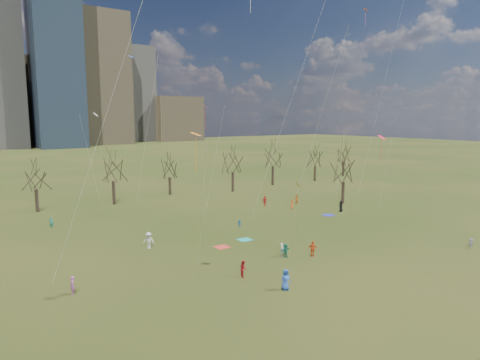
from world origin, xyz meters
TOP-DOWN VIEW (x-y plane):
  - ground at (0.00, 0.00)m, footprint 500.00×500.00m
  - downtown_skyline at (-2.43, 210.64)m, footprint 212.50×78.00m
  - bare_tree_row at (-0.09, 37.22)m, footprint 113.04×29.80m
  - blanket_teal at (-1.10, 9.42)m, footprint 1.60×1.50m
  - blanket_navy at (17.19, 12.96)m, footprint 1.60×1.50m
  - blanket_crimson at (-4.98, 8.45)m, footprint 1.60×1.50m
  - person_0 at (-7.10, -5.13)m, footprint 1.02×0.78m
  - person_1 at (-1.60, 1.82)m, footprint 0.68×0.66m
  - person_2 at (-8.31, -0.50)m, footprint 0.87×0.95m
  - person_3 at (18.08, -8.17)m, footprint 0.89×0.88m
  - person_4 at (1.18, 0.00)m, footprint 1.02×1.01m
  - person_5 at (-1.31, 1.57)m, footprint 1.41×0.50m
  - person_6 at (20.66, 13.58)m, footprint 0.86×1.00m
  - person_7 at (-22.51, 4.44)m, footprint 0.51×0.65m
  - person_8 at (1.83, 14.71)m, footprint 0.65×0.64m
  - person_9 at (-12.12, 12.83)m, footprint 1.40×1.33m
  - person_10 at (13.32, 23.83)m, footprint 1.07×0.51m
  - person_12 at (15.88, 19.82)m, footprint 0.70×0.80m
  - person_13 at (-19.30, 29.02)m, footprint 0.63×0.63m
  - person_14 at (18.98, 22.24)m, footprint 1.03×0.95m
  - kites_airborne at (2.03, 10.75)m, footprint 63.46×46.43m

SIDE VIEW (x-z plane):
  - ground at x=0.00m, z-range 0.00..0.00m
  - blanket_teal at x=-1.10m, z-range 0.00..0.03m
  - blanket_navy at x=17.19m, z-range 0.00..0.03m
  - blanket_crimson at x=-4.98m, z-range 0.00..0.03m
  - person_8 at x=1.83m, z-range 0.00..1.06m
  - person_3 at x=18.08m, z-range 0.00..1.23m
  - person_12 at x=15.88m, z-range 0.00..1.38m
  - person_13 at x=-19.30m, z-range 0.00..1.47m
  - person_5 at x=-1.31m, z-range 0.00..1.49m
  - person_1 at x=-1.60m, z-range 0.00..1.57m
  - person_2 at x=-8.31m, z-range 0.00..1.58m
  - person_7 at x=-22.51m, z-range 0.00..1.58m
  - person_14 at x=18.98m, z-range 0.00..1.71m
  - person_4 at x=1.18m, z-range 0.00..1.72m
  - person_6 at x=20.66m, z-range 0.00..1.74m
  - person_10 at x=13.32m, z-range 0.00..1.78m
  - person_0 at x=-7.10m, z-range 0.00..1.87m
  - person_9 at x=-12.12m, z-range 0.00..1.91m
  - bare_tree_row at x=-0.09m, z-range 1.37..10.87m
  - kites_airborne at x=2.03m, z-range -2.32..29.22m
  - downtown_skyline at x=-2.43m, z-range -19.99..98.01m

